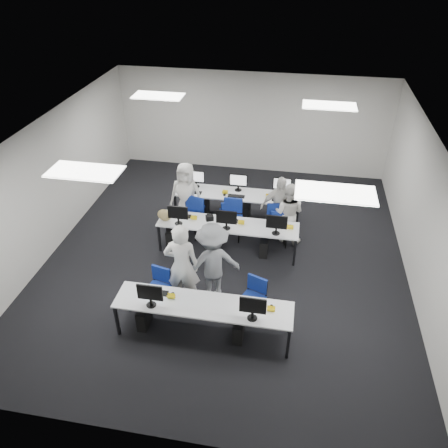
% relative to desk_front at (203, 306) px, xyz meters
% --- Properties ---
extents(room, '(9.00, 9.02, 3.00)m').
position_rel_desk_front_xyz_m(room, '(0.00, 2.40, 0.82)').
color(room, black).
rests_on(room, ground).
extents(ceiling_panels, '(5.20, 4.60, 0.02)m').
position_rel_desk_front_xyz_m(ceiling_panels, '(0.00, 2.40, 2.30)').
color(ceiling_panels, white).
rests_on(ceiling_panels, room).
extents(desk_front, '(3.20, 0.70, 0.73)m').
position_rel_desk_front_xyz_m(desk_front, '(0.00, 0.00, 0.00)').
color(desk_front, silver).
rests_on(desk_front, ground).
extents(desk_mid, '(3.20, 0.70, 0.73)m').
position_rel_desk_front_xyz_m(desk_mid, '(0.00, 2.60, 0.00)').
color(desk_mid, silver).
rests_on(desk_mid, ground).
extents(desk_back, '(3.20, 0.70, 0.73)m').
position_rel_desk_front_xyz_m(desk_back, '(0.00, 4.00, 0.00)').
color(desk_back, silver).
rests_on(desk_back, ground).
extents(equipment_front, '(2.51, 0.41, 1.19)m').
position_rel_desk_front_xyz_m(equipment_front, '(-0.19, -0.02, -0.32)').
color(equipment_front, '#0D5EAC').
rests_on(equipment_front, desk_front).
extents(equipment_mid, '(2.91, 0.41, 1.19)m').
position_rel_desk_front_xyz_m(equipment_mid, '(-0.19, 2.58, -0.32)').
color(equipment_mid, white).
rests_on(equipment_mid, desk_mid).
extents(equipment_back, '(2.91, 0.41, 1.19)m').
position_rel_desk_front_xyz_m(equipment_back, '(0.19, 4.02, -0.32)').
color(equipment_back, white).
rests_on(equipment_back, desk_back).
extents(chair_0, '(0.51, 0.53, 0.85)m').
position_rel_desk_front_xyz_m(chair_0, '(-1.04, 0.55, -0.41)').
color(chair_0, navy).
rests_on(chair_0, ground).
extents(chair_1, '(0.56, 0.58, 0.86)m').
position_rel_desk_front_xyz_m(chair_1, '(0.82, 0.58, -0.41)').
color(chair_1, navy).
rests_on(chair_1, ground).
extents(chair_2, '(0.58, 0.61, 0.94)m').
position_rel_desk_front_xyz_m(chair_2, '(-0.96, 3.11, -0.38)').
color(chair_2, navy).
rests_on(chair_2, ground).
extents(chair_3, '(0.47, 0.51, 0.96)m').
position_rel_desk_front_xyz_m(chair_3, '(-0.00, 3.18, -0.38)').
color(chair_3, navy).
rests_on(chair_3, ground).
extents(chair_4, '(0.56, 0.59, 0.96)m').
position_rel_desk_front_xyz_m(chair_4, '(1.08, 3.11, -0.38)').
color(chair_4, navy).
rests_on(chair_4, ground).
extents(chair_5, '(0.42, 0.45, 0.84)m').
position_rel_desk_front_xyz_m(chair_5, '(-0.99, 3.54, -0.42)').
color(chair_5, navy).
rests_on(chair_5, ground).
extents(chair_6, '(0.50, 0.53, 0.83)m').
position_rel_desk_front_xyz_m(chair_6, '(-0.15, 3.54, -0.42)').
color(chair_6, navy).
rests_on(chair_6, ground).
extents(chair_7, '(0.47, 0.50, 0.82)m').
position_rel_desk_front_xyz_m(chair_7, '(1.14, 3.32, -0.42)').
color(chair_7, navy).
rests_on(chair_7, ground).
extents(handbag, '(0.37, 0.28, 0.27)m').
position_rel_desk_front_xyz_m(handbag, '(-1.45, 2.51, 0.19)').
color(handbag, olive).
rests_on(handbag, desk_mid).
extents(student_0, '(0.70, 0.48, 1.87)m').
position_rel_desk_front_xyz_m(student_0, '(-0.57, 0.73, 0.25)').
color(student_0, beige).
rests_on(student_0, ground).
extents(student_1, '(0.86, 0.75, 1.52)m').
position_rel_desk_front_xyz_m(student_1, '(1.32, 3.28, 0.08)').
color(student_1, beige).
rests_on(student_1, ground).
extents(student_2, '(0.87, 0.62, 1.69)m').
position_rel_desk_front_xyz_m(student_2, '(-1.19, 3.52, 0.16)').
color(student_2, beige).
rests_on(student_2, ground).
extents(student_3, '(0.99, 0.64, 1.56)m').
position_rel_desk_front_xyz_m(student_3, '(1.09, 3.48, 0.10)').
color(student_3, beige).
rests_on(student_3, ground).
extents(photographer, '(1.29, 1.05, 1.74)m').
position_rel_desk_front_xyz_m(photographer, '(-0.03, 1.01, 0.19)').
color(photographer, slate).
rests_on(photographer, ground).
extents(dslr_camera, '(0.20, 0.22, 0.10)m').
position_rel_desk_front_xyz_m(dslr_camera, '(-0.10, 1.17, 1.12)').
color(dslr_camera, black).
rests_on(dslr_camera, photographer).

